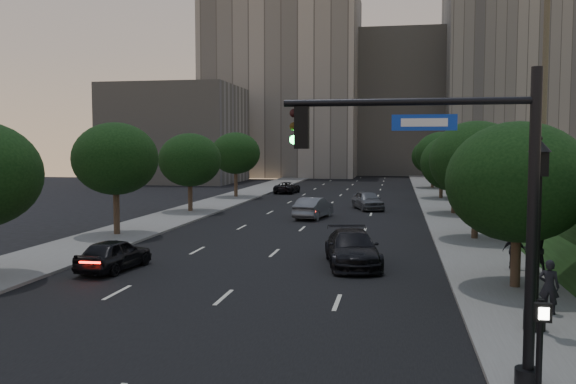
% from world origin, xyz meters
% --- Properties ---
extents(ground, '(160.00, 160.00, 0.00)m').
position_xyz_m(ground, '(0.00, 0.00, 0.00)').
color(ground, black).
rests_on(ground, ground).
extents(road_surface, '(16.00, 140.00, 0.02)m').
position_xyz_m(road_surface, '(0.00, 30.00, 0.01)').
color(road_surface, black).
rests_on(road_surface, ground).
extents(sidewalk_right, '(4.50, 140.00, 0.15)m').
position_xyz_m(sidewalk_right, '(10.25, 30.00, 0.07)').
color(sidewalk_right, slate).
rests_on(sidewalk_right, ground).
extents(sidewalk_left, '(4.50, 140.00, 0.15)m').
position_xyz_m(sidewalk_left, '(-10.25, 30.00, 0.07)').
color(sidewalk_left, slate).
rests_on(sidewalk_left, ground).
extents(parapet_wall, '(0.35, 90.00, 0.70)m').
position_xyz_m(parapet_wall, '(13.50, 28.00, 4.35)').
color(parapet_wall, slate).
rests_on(parapet_wall, embankment).
extents(office_block_left, '(26.00, 20.00, 32.00)m').
position_xyz_m(office_block_left, '(-14.00, 92.00, 16.00)').
color(office_block_left, gray).
rests_on(office_block_left, ground).
extents(office_block_mid, '(22.00, 18.00, 26.00)m').
position_xyz_m(office_block_mid, '(6.00, 102.00, 13.00)').
color(office_block_mid, gray).
rests_on(office_block_mid, ground).
extents(office_block_right, '(20.00, 22.00, 36.00)m').
position_xyz_m(office_block_right, '(24.00, 96.00, 18.00)').
color(office_block_right, gray).
rests_on(office_block_right, ground).
extents(office_block_filler, '(18.00, 16.00, 14.00)m').
position_xyz_m(office_block_filler, '(-26.00, 70.00, 7.00)').
color(office_block_filler, gray).
rests_on(office_block_filler, ground).
extents(tree_right_a, '(5.20, 5.20, 6.24)m').
position_xyz_m(tree_right_a, '(10.30, 8.00, 4.02)').
color(tree_right_a, '#38281C').
rests_on(tree_right_a, ground).
extents(tree_right_b, '(5.20, 5.20, 6.74)m').
position_xyz_m(tree_right_b, '(10.30, 20.00, 4.52)').
color(tree_right_b, '#38281C').
rests_on(tree_right_b, ground).
extents(tree_right_c, '(5.20, 5.20, 6.24)m').
position_xyz_m(tree_right_c, '(10.30, 33.00, 4.02)').
color(tree_right_c, '#38281C').
rests_on(tree_right_c, ground).
extents(tree_right_d, '(5.20, 5.20, 6.74)m').
position_xyz_m(tree_right_d, '(10.30, 47.00, 4.52)').
color(tree_right_d, '#38281C').
rests_on(tree_right_d, ground).
extents(tree_right_e, '(5.20, 5.20, 6.24)m').
position_xyz_m(tree_right_e, '(10.30, 62.00, 4.02)').
color(tree_right_e, '#38281C').
rests_on(tree_right_e, ground).
extents(tree_left_b, '(5.00, 5.00, 6.71)m').
position_xyz_m(tree_left_b, '(-10.30, 18.00, 4.58)').
color(tree_left_b, '#38281C').
rests_on(tree_left_b, ground).
extents(tree_left_c, '(5.00, 5.00, 6.34)m').
position_xyz_m(tree_left_c, '(-10.30, 31.00, 4.21)').
color(tree_left_c, '#38281C').
rests_on(tree_left_c, ground).
extents(tree_left_d, '(5.00, 5.00, 6.71)m').
position_xyz_m(tree_left_d, '(-10.30, 45.00, 4.58)').
color(tree_left_d, '#38281C').
rests_on(tree_left_d, ground).
extents(traffic_signal_mast, '(5.68, 0.56, 7.00)m').
position_xyz_m(traffic_signal_mast, '(7.72, -1.68, 3.67)').
color(traffic_signal_mast, black).
rests_on(traffic_signal_mast, ground).
extents(street_lamp, '(0.64, 0.64, 5.62)m').
position_xyz_m(street_lamp, '(9.83, 2.51, 2.63)').
color(street_lamp, black).
rests_on(street_lamp, ground).
extents(pedestrian_signal, '(0.30, 0.33, 2.50)m').
position_xyz_m(pedestrian_signal, '(8.61, -3.61, 1.57)').
color(pedestrian_signal, black).
rests_on(pedestrian_signal, ground).
extents(sedan_near_left, '(2.11, 4.27, 1.40)m').
position_xyz_m(sedan_near_left, '(-5.94, 8.73, 0.70)').
color(sedan_near_left, black).
rests_on(sedan_near_left, ground).
extents(sedan_mid_left, '(2.52, 4.99, 1.57)m').
position_xyz_m(sedan_mid_left, '(-0.06, 28.82, 0.78)').
color(sedan_mid_left, '#5B5D63').
rests_on(sedan_mid_left, ground).
extents(sedan_far_left, '(2.56, 4.79, 1.28)m').
position_xyz_m(sedan_far_left, '(-6.16, 51.75, 0.64)').
color(sedan_far_left, black).
rests_on(sedan_far_left, ground).
extents(sedan_near_right, '(3.15, 5.70, 1.56)m').
position_xyz_m(sedan_near_right, '(4.03, 11.55, 0.78)').
color(sedan_near_right, black).
rests_on(sedan_near_right, ground).
extents(sedan_far_right, '(3.26, 5.06, 1.60)m').
position_xyz_m(sedan_far_right, '(3.57, 35.61, 0.80)').
color(sedan_far_right, '#595C61').
rests_on(sedan_far_right, ground).
extents(pedestrian_a, '(0.72, 0.59, 1.69)m').
position_xyz_m(pedestrian_a, '(10.63, 4.38, 0.99)').
color(pedestrian_a, black).
rests_on(pedestrian_a, sidewalk_right).
extents(pedestrian_b, '(1.11, 0.97, 1.92)m').
position_xyz_m(pedestrian_b, '(11.58, 10.86, 1.11)').
color(pedestrian_b, black).
rests_on(pedestrian_b, sidewalk_right).
extents(pedestrian_c, '(0.96, 0.53, 1.56)m').
position_xyz_m(pedestrian_c, '(10.86, 11.36, 0.93)').
color(pedestrian_c, black).
rests_on(pedestrian_c, sidewalk_right).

